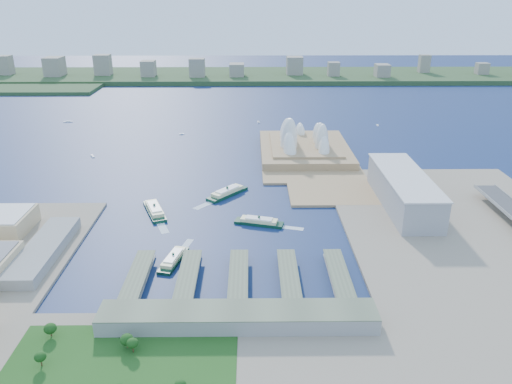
{
  "coord_description": "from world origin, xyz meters",
  "views": [
    {
      "loc": [
        24.67,
        -433.63,
        227.59
      ],
      "look_at": [
        30.35,
        83.65,
        18.0
      ],
      "focal_mm": 35.0,
      "sensor_mm": 36.0,
      "label": 1
    }
  ],
  "objects_px": {
    "opera_house": "(305,133)",
    "ferry_a": "(154,208)",
    "ferry_d": "(259,220)",
    "toaster_building": "(404,191)",
    "ferry_c": "(173,257)",
    "ferry_b": "(227,191)"
  },
  "relations": [
    {
      "from": "opera_house",
      "to": "ferry_a",
      "type": "bearing_deg",
      "value": -131.37
    },
    {
      "from": "ferry_a",
      "to": "ferry_d",
      "type": "distance_m",
      "value": 118.36
    },
    {
      "from": "opera_house",
      "to": "toaster_building",
      "type": "height_order",
      "value": "opera_house"
    },
    {
      "from": "ferry_c",
      "to": "ferry_d",
      "type": "xyz_separation_m",
      "value": [
        78.49,
        77.03,
        0.24
      ]
    },
    {
      "from": "opera_house",
      "to": "ferry_b",
      "type": "height_order",
      "value": "opera_house"
    },
    {
      "from": "ferry_c",
      "to": "ferry_d",
      "type": "bearing_deg",
      "value": -121.96
    },
    {
      "from": "ferry_a",
      "to": "ferry_c",
      "type": "distance_m",
      "value": 113.12
    },
    {
      "from": "opera_house",
      "to": "ferry_d",
      "type": "distance_m",
      "value": 253.93
    },
    {
      "from": "ferry_b",
      "to": "ferry_d",
      "type": "bearing_deg",
      "value": -25.32
    },
    {
      "from": "ferry_d",
      "to": "ferry_a",
      "type": "bearing_deg",
      "value": 90.69
    },
    {
      "from": "opera_house",
      "to": "toaster_building",
      "type": "distance_m",
      "value": 219.62
    },
    {
      "from": "toaster_building",
      "to": "ferry_b",
      "type": "distance_m",
      "value": 202.8
    },
    {
      "from": "toaster_building",
      "to": "ferry_d",
      "type": "relative_size",
      "value": 3.03
    },
    {
      "from": "ferry_a",
      "to": "ferry_b",
      "type": "xyz_separation_m",
      "value": [
        77.94,
        50.36,
        -0.04
      ]
    },
    {
      "from": "toaster_building",
      "to": "ferry_c",
      "type": "bearing_deg",
      "value": -153.67
    },
    {
      "from": "opera_house",
      "to": "ferry_b",
      "type": "xyz_separation_m",
      "value": [
        -108.52,
        -161.39,
        -26.49
      ]
    },
    {
      "from": "ferry_b",
      "to": "toaster_building",
      "type": "bearing_deg",
      "value": 29.31
    },
    {
      "from": "opera_house",
      "to": "ferry_a",
      "type": "xyz_separation_m",
      "value": [
        -186.46,
        -211.76,
        -26.45
      ]
    },
    {
      "from": "ferry_a",
      "to": "ferry_c",
      "type": "xyz_separation_m",
      "value": [
        35.94,
        -107.25,
        -0.96
      ]
    },
    {
      "from": "opera_house",
      "to": "toaster_building",
      "type": "bearing_deg",
      "value": -65.77
    },
    {
      "from": "ferry_c",
      "to": "ferry_b",
      "type": "bearing_deg",
      "value": -91.35
    },
    {
      "from": "opera_house",
      "to": "ferry_c",
      "type": "bearing_deg",
      "value": -115.26
    }
  ]
}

